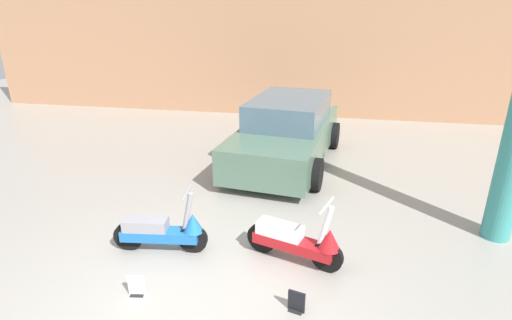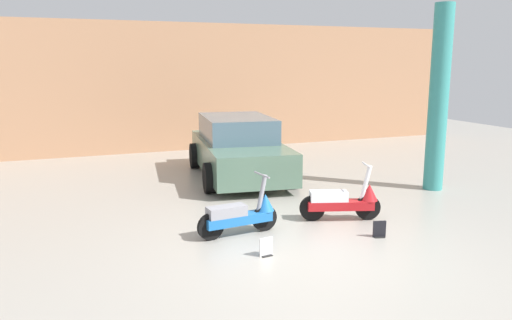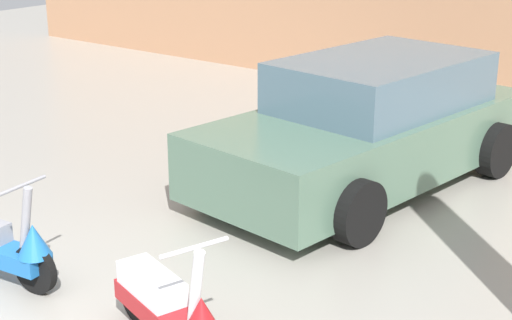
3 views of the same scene
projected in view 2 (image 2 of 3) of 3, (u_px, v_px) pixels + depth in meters
The scene contains 8 objects.
ground_plane at pixel (310, 253), 7.07m from camera, with size 28.00×28.00×0.00m, color #9E998E.
wall_back at pixel (173, 88), 14.95m from camera, with size 19.60×0.12×3.83m, color tan.
scooter_front_left at pixel (242, 214), 7.76m from camera, with size 1.34×0.48×0.94m.
scooter_front_right at pixel (344, 201), 8.48m from camera, with size 1.35×0.67×0.97m.
car_rear_left at pixel (238, 148), 11.71m from camera, with size 2.41×4.33×1.40m.
placard_near_left_scooter at pixel (266, 248), 6.94m from camera, with size 0.20×0.14×0.26m.
placard_near_right_scooter at pixel (379, 230), 7.68m from camera, with size 0.20×0.16×0.26m.
support_column_side at pixel (439, 99), 10.29m from camera, with size 0.40×0.40×3.83m, color teal.
Camera 2 is at (-3.12, -5.96, 2.65)m, focal length 35.00 mm.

